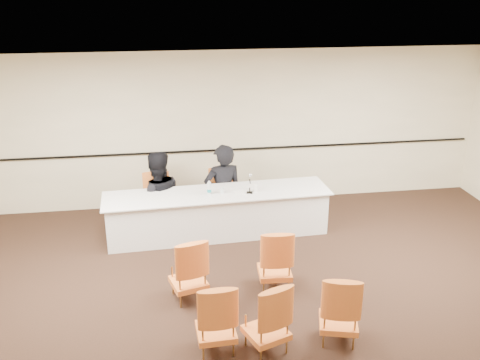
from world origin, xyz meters
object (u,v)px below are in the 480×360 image
(panelist_main_chair, at_px, (223,196))
(coffee_cup, at_px, (255,188))
(aud_chair_front_mid, at_px, (275,258))
(aud_chair_front_left, at_px, (188,268))
(panel_table, at_px, (218,213))
(aud_chair_back_right, at_px, (339,307))
(panelist_second, at_px, (158,203))
(aud_chair_back_left, at_px, (216,316))
(panelist_main, at_px, (223,196))
(panelist_second_chair, at_px, (157,201))
(microphone, at_px, (250,185))
(aud_chair_back_mid, at_px, (266,316))
(water_bottle, at_px, (209,188))
(drinking_glass, at_px, (222,190))

(panelist_main_chair, distance_m, coffee_cup, 0.87)
(panelist_main_chair, distance_m, aud_chair_front_mid, 2.47)
(aud_chair_front_left, bearing_deg, panel_table, 57.15)
(aud_chair_back_right, bearing_deg, panel_table, 124.96)
(aud_chair_front_left, xyz_separation_m, aud_chair_front_mid, (1.25, 0.09, 0.00))
(panelist_second, bearing_deg, aud_chair_back_left, 91.70)
(panelist_main, xyz_separation_m, aud_chair_back_right, (0.97, -3.73, 0.00))
(panel_table, distance_m, panelist_main_chair, 0.61)
(panelist_second_chair, relative_size, microphone, 3.10)
(aud_chair_back_mid, bearing_deg, microphone, 63.77)
(panelist_second, distance_m, coffee_cup, 1.82)
(panelist_main_chair, distance_m, water_bottle, 0.82)
(aud_chair_front_mid, bearing_deg, panelist_main_chair, 104.26)
(coffee_cup, relative_size, aud_chair_back_mid, 0.14)
(panel_table, height_order, coffee_cup, coffee_cup)
(microphone, relative_size, water_bottle, 1.27)
(microphone, distance_m, aud_chair_front_left, 2.23)
(panelist_main_chair, distance_m, drinking_glass, 0.71)
(drinking_glass, distance_m, aud_chair_front_mid, 1.93)
(panelist_second, distance_m, panelist_second_chair, 0.04)
(microphone, bearing_deg, aud_chair_back_right, -66.04)
(microphone, bearing_deg, aud_chair_front_mid, -74.74)
(microphone, height_order, aud_chair_back_left, microphone)
(panelist_main_chair, height_order, water_bottle, water_bottle)
(panelist_second_chair, xyz_separation_m, aud_chair_back_left, (0.66, -3.63, 0.00))
(panelist_main_chair, relative_size, microphone, 3.10)
(water_bottle, distance_m, aud_chair_back_mid, 3.21)
(aud_chair_front_mid, bearing_deg, microphone, 96.19)
(panelist_main, distance_m, aud_chair_back_right, 3.85)
(panelist_main_chair, relative_size, panelist_second, 0.49)
(aud_chair_back_mid, bearing_deg, panelist_second_chair, 88.24)
(panel_table, bearing_deg, aud_chair_front_mid, -74.30)
(water_bottle, relative_size, drinking_glass, 2.42)
(water_bottle, bearing_deg, panel_table, 17.26)
(panelist_second, bearing_deg, aud_chair_back_mid, 99.95)
(panelist_main, height_order, panelist_second_chair, panelist_main)
(panelist_main, xyz_separation_m, aud_chair_front_mid, (0.45, -2.43, 0.00))
(panelist_main_chair, bearing_deg, coffee_cup, -54.91)
(aud_chair_back_left, distance_m, aud_chair_back_mid, 0.60)
(aud_chair_front_mid, bearing_deg, panelist_second_chair, 128.54)
(panelist_second_chair, xyz_separation_m, coffee_cup, (1.68, -0.57, 0.37))
(water_bottle, bearing_deg, aud_chair_back_right, -67.55)
(aud_chair_back_mid, relative_size, aud_chair_back_right, 1.00)
(panelist_second_chair, relative_size, aud_chair_front_mid, 1.00)
(coffee_cup, distance_m, aud_chair_back_right, 3.17)
(panel_table, xyz_separation_m, water_bottle, (-0.14, -0.04, 0.51))
(panelist_second, bearing_deg, drinking_glass, 145.01)
(panelist_second_chair, xyz_separation_m, aud_chair_front_mid, (1.65, -2.37, 0.00))
(panelist_main, relative_size, aud_chair_back_left, 2.08)
(microphone, bearing_deg, aud_chair_back_mid, -83.04)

